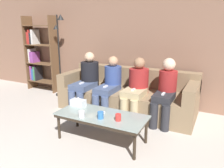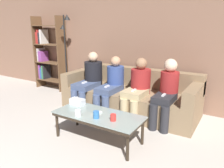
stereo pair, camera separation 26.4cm
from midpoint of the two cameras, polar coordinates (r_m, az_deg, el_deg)
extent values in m
cube|color=#8C6651|center=(4.40, 10.00, 11.55)|extent=(12.00, 0.06, 2.60)
cube|color=#897051|center=(4.07, 6.19, -4.36)|extent=(2.47, 0.93, 0.41)
cube|color=#897051|center=(4.29, 8.43, 1.86)|extent=(2.47, 0.20, 0.35)
cube|color=#897051|center=(4.56, -6.79, 2.04)|extent=(0.18, 0.93, 0.25)
cube|color=#897051|center=(3.66, 22.75, -2.32)|extent=(0.18, 0.93, 0.25)
cube|color=#8C9E99|center=(2.98, -1.11, -8.04)|extent=(1.23, 0.53, 0.02)
cube|color=#2D2319|center=(3.00, -1.10, -8.55)|extent=(1.21, 0.52, 0.04)
cylinder|color=#2D2319|center=(3.24, -11.82, -10.61)|extent=(0.04, 0.04, 0.33)
cylinder|color=#2D2319|center=(2.67, 7.03, -16.29)|extent=(0.04, 0.04, 0.33)
cylinder|color=#2D2319|center=(3.53, -7.03, -8.15)|extent=(0.04, 0.04, 0.33)
cylinder|color=#2D2319|center=(3.02, 10.51, -12.50)|extent=(0.04, 0.04, 0.33)
cylinder|color=silver|center=(2.92, -6.31, -7.57)|extent=(0.08, 0.08, 0.09)
cylinder|color=#3372BF|center=(2.84, -1.48, -8.06)|extent=(0.08, 0.08, 0.09)
cylinder|color=red|center=(2.77, 3.08, -8.78)|extent=(0.07, 0.07, 0.09)
cube|color=silver|center=(3.31, -6.79, -4.68)|extent=(0.22, 0.12, 0.10)
sphere|color=white|center=(3.29, -6.83, -3.66)|extent=(0.04, 0.04, 0.04)
cube|color=white|center=(2.98, -1.11, -7.71)|extent=(0.04, 0.15, 0.02)
cube|color=brown|center=(5.88, -17.36, 7.86)|extent=(0.02, 0.32, 1.77)
cube|color=brown|center=(5.30, -11.49, 7.52)|extent=(0.02, 0.32, 1.77)
cube|color=brown|center=(5.70, -14.14, 1.09)|extent=(0.81, 0.32, 0.02)
cube|color=#8E4293|center=(5.89, -16.48, 3.22)|extent=(0.04, 0.24, 0.35)
cube|color=#33569E|center=(5.86, -16.09, 2.78)|extent=(0.06, 0.24, 0.27)
cube|color=#38844C|center=(5.81, -15.74, 3.07)|extent=(0.04, 0.24, 0.34)
cube|color=#232328|center=(5.78, -15.43, 3.07)|extent=(0.04, 0.24, 0.35)
cube|color=brown|center=(5.61, -14.43, 5.47)|extent=(0.81, 0.32, 0.02)
cube|color=silver|center=(5.83, -16.82, 7.35)|extent=(0.03, 0.24, 0.32)
cube|color=#8E4293|center=(5.79, -16.47, 7.00)|extent=(0.05, 0.24, 0.26)
cube|color=#8E4293|center=(5.75, -16.09, 6.96)|extent=(0.05, 0.24, 0.25)
cube|color=brown|center=(5.56, -14.73, 9.97)|extent=(0.81, 0.32, 0.02)
cube|color=red|center=(5.79, -17.13, 11.48)|extent=(0.04, 0.24, 0.28)
cube|color=red|center=(5.75, -16.84, 11.76)|extent=(0.03, 0.24, 0.34)
cube|color=#232328|center=(5.72, -16.48, 11.43)|extent=(0.05, 0.24, 0.27)
cube|color=silver|center=(5.67, -16.09, 11.80)|extent=(0.05, 0.24, 0.34)
cube|color=brown|center=(5.54, -15.04, 14.52)|extent=(0.81, 0.32, 0.02)
cylinder|color=black|center=(5.21, -10.08, -2.36)|extent=(0.26, 0.26, 0.02)
cylinder|color=black|center=(5.02, -10.54, 7.18)|extent=(0.03, 0.03, 1.77)
cone|color=black|center=(4.92, -10.12, 16.80)|extent=(0.14, 0.14, 0.12)
cone|color=black|center=(5.06, -11.28, 14.42)|extent=(0.12, 0.12, 0.10)
cylinder|color=#47567A|center=(4.07, -7.92, -4.41)|extent=(0.13, 0.13, 0.41)
cylinder|color=#47567A|center=(3.97, -5.90, -4.88)|extent=(0.13, 0.13, 0.41)
cube|color=#47567A|center=(4.13, -4.97, -0.34)|extent=(0.34, 0.48, 0.10)
cylinder|color=black|center=(4.27, -3.11, 2.73)|extent=(0.34, 0.34, 0.47)
sphere|color=#DBAD89|center=(4.22, -3.17, 7.09)|extent=(0.19, 0.19, 0.19)
cube|color=white|center=(4.07, -5.39, 0.39)|extent=(0.04, 0.12, 0.02)
cylinder|color=#47567A|center=(3.79, -2.02, -5.79)|extent=(0.13, 0.13, 0.41)
cylinder|color=#47567A|center=(3.70, 0.32, -6.31)|extent=(0.13, 0.13, 0.41)
cube|color=#47567A|center=(3.86, 1.05, -1.38)|extent=(0.31, 0.49, 0.10)
cylinder|color=#334784|center=(4.02, 2.82, 1.66)|extent=(0.31, 0.31, 0.43)
sphere|color=tan|center=(3.96, 2.87, 5.94)|extent=(0.18, 0.18, 0.18)
cube|color=white|center=(3.80, 0.69, -0.62)|extent=(0.04, 0.12, 0.02)
cylinder|color=tan|center=(3.60, 5.22, -6.99)|extent=(0.13, 0.13, 0.41)
cylinder|color=tan|center=(3.53, 7.86, -7.52)|extent=(0.13, 0.13, 0.41)
cube|color=tan|center=(3.67, 8.07, -2.43)|extent=(0.34, 0.43, 0.10)
cylinder|color=maroon|center=(3.81, 9.46, 0.70)|extent=(0.34, 0.34, 0.42)
sphere|color=#997051|center=(3.75, 9.66, 5.29)|extent=(0.20, 0.20, 0.20)
cube|color=white|center=(3.61, 7.84, -1.62)|extent=(0.04, 0.12, 0.02)
cylinder|color=#28282D|center=(3.43, 12.86, -8.47)|extent=(0.13, 0.13, 0.41)
cylinder|color=#28282D|center=(3.39, 15.78, -9.00)|extent=(0.13, 0.13, 0.41)
cube|color=#28282D|center=(3.51, 15.63, -3.64)|extent=(0.29, 0.43, 0.10)
cylinder|color=maroon|center=(3.66, 16.75, -0.24)|extent=(0.29, 0.29, 0.44)
sphere|color=beige|center=(3.59, 17.13, 4.69)|extent=(0.21, 0.21, 0.21)
cube|color=white|center=(3.45, 15.51, -2.82)|extent=(0.04, 0.12, 0.02)
camera|label=1|loc=(0.13, -87.80, 0.59)|focal=35.00mm
camera|label=2|loc=(0.13, 92.20, -0.59)|focal=35.00mm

